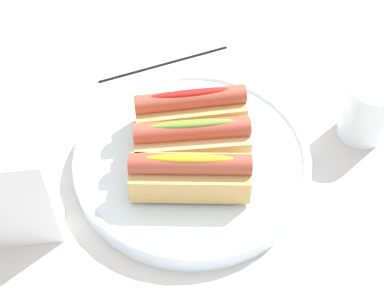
# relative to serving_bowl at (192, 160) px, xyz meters

# --- Properties ---
(ground_plane) EXTENTS (2.40, 2.40, 0.00)m
(ground_plane) POSITION_rel_serving_bowl_xyz_m (0.01, 0.01, -0.02)
(ground_plane) COLOR beige
(serving_bowl) EXTENTS (0.32, 0.32, 0.03)m
(serving_bowl) POSITION_rel_serving_bowl_xyz_m (0.00, 0.00, 0.00)
(serving_bowl) COLOR silver
(serving_bowl) RESTS_ON ground_plane
(hotdog_front) EXTENTS (0.15, 0.05, 0.06)m
(hotdog_front) POSITION_rel_serving_bowl_xyz_m (-0.00, -0.05, 0.04)
(hotdog_front) COLOR tan
(hotdog_front) RESTS_ON serving_bowl
(hotdog_back) EXTENTS (0.15, 0.05, 0.06)m
(hotdog_back) POSITION_rel_serving_bowl_xyz_m (-0.00, 0.00, 0.04)
(hotdog_back) COLOR #DBB270
(hotdog_back) RESTS_ON serving_bowl
(hotdog_side) EXTENTS (0.16, 0.07, 0.06)m
(hotdog_side) POSITION_rel_serving_bowl_xyz_m (0.00, 0.05, 0.04)
(hotdog_side) COLOR tan
(hotdog_side) RESTS_ON serving_bowl
(water_glass) EXTENTS (0.07, 0.07, 0.09)m
(water_glass) POSITION_rel_serving_bowl_xyz_m (-0.25, -0.04, 0.02)
(water_glass) COLOR white
(water_glass) RESTS_ON ground_plane
(napkin_box) EXTENTS (0.11, 0.04, 0.15)m
(napkin_box) POSITION_rel_serving_bowl_xyz_m (0.23, 0.08, 0.06)
(napkin_box) COLOR white
(napkin_box) RESTS_ON ground_plane
(chopstick_near) EXTENTS (0.21, 0.06, 0.01)m
(chopstick_near) POSITION_rel_serving_bowl_xyz_m (0.02, -0.21, -0.01)
(chopstick_near) COLOR black
(chopstick_near) RESTS_ON ground_plane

